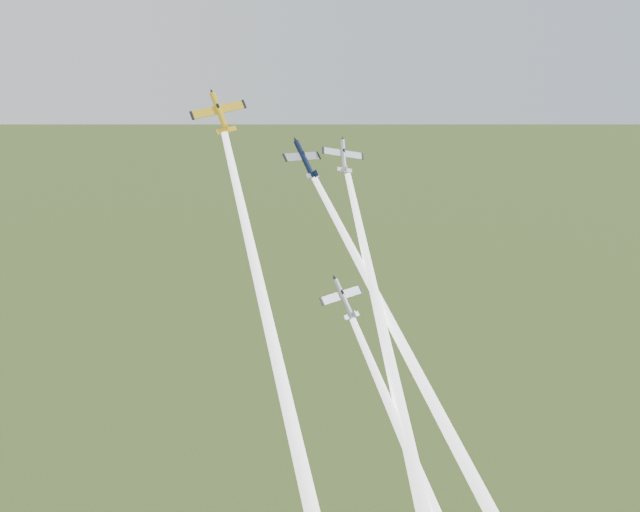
% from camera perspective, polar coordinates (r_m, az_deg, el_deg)
% --- Properties ---
extents(plane_yellow, '(8.08, 7.26, 8.22)m').
position_cam_1_polar(plane_yellow, '(112.06, -7.15, 10.09)').
color(plane_yellow, yellow).
extents(smoke_trail_yellow, '(11.71, 48.43, 63.78)m').
position_cam_1_polar(smoke_trail_yellow, '(98.64, -2.16, -11.28)').
color(smoke_trail_yellow, white).
extents(plane_navy, '(8.72, 7.74, 7.71)m').
position_cam_1_polar(plane_navy, '(121.33, -1.11, 6.90)').
color(plane_navy, '#0B1634').
extents(smoke_trail_navy, '(14.13, 44.45, 59.14)m').
position_cam_1_polar(smoke_trail_navy, '(117.32, 7.77, -9.76)').
color(smoke_trail_navy, white).
extents(plane_silver_right, '(8.79, 6.42, 7.34)m').
position_cam_1_polar(plane_silver_right, '(124.63, 1.69, 7.14)').
color(plane_silver_right, silver).
extents(smoke_trail_silver_right, '(13.36, 39.13, 52.02)m').
position_cam_1_polar(smoke_trail_silver_right, '(114.12, 5.21, -8.47)').
color(smoke_trail_silver_right, white).
extents(plane_silver_low, '(8.21, 6.12, 6.97)m').
position_cam_1_polar(plane_silver_low, '(114.19, 1.69, -3.02)').
color(plane_silver_low, '#A7AEB5').
extents(smoke_trail_silver_low, '(5.40, 33.93, 43.83)m').
position_cam_1_polar(smoke_trail_silver_low, '(113.28, 7.80, -16.78)').
color(smoke_trail_silver_low, white).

